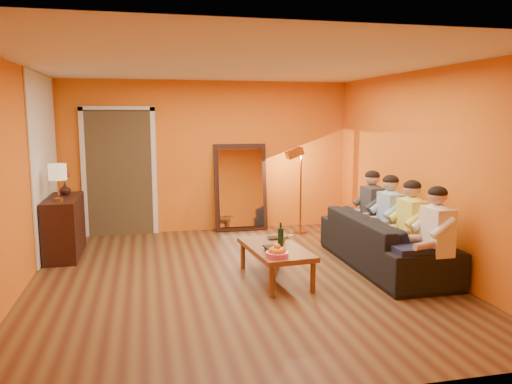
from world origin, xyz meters
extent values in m
cube|color=brown|center=(0.00, 0.00, 0.00)|extent=(5.00, 5.50, 0.00)
cube|color=white|center=(0.00, 0.00, 2.60)|extent=(5.00, 5.50, 0.00)
cube|color=orange|center=(0.00, 2.75, 1.30)|extent=(5.00, 0.00, 2.60)
cube|color=orange|center=(-2.50, 0.00, 1.30)|extent=(0.00, 5.50, 2.60)
cube|color=orange|center=(2.50, 0.00, 1.30)|extent=(0.00, 5.50, 2.60)
cube|color=white|center=(-2.48, 1.75, 1.30)|extent=(0.02, 1.90, 2.58)
cube|color=#3F2D19|center=(-1.50, 2.83, 1.05)|extent=(1.06, 0.30, 2.10)
cube|color=white|center=(-2.07, 2.71, 1.05)|extent=(0.08, 0.06, 2.20)
cube|color=white|center=(-0.93, 2.71, 1.05)|extent=(0.08, 0.06, 2.20)
cube|color=white|center=(-1.50, 2.71, 2.12)|extent=(1.22, 0.06, 0.08)
cube|color=black|center=(0.55, 2.63, 0.76)|extent=(0.92, 0.27, 1.51)
cube|color=white|center=(0.55, 2.59, 0.76)|extent=(0.78, 0.21, 1.35)
cube|color=black|center=(-2.24, 1.55, 0.42)|extent=(0.44, 1.18, 0.85)
imported|color=black|center=(2.00, 0.04, 0.35)|extent=(2.37, 0.93, 0.69)
cylinder|color=black|center=(0.49, -0.22, 0.58)|extent=(0.07, 0.07, 0.31)
imported|color=#B27F3F|center=(0.56, -0.05, 0.47)|extent=(0.12, 0.12, 0.09)
imported|color=black|center=(0.62, 0.18, 0.43)|extent=(0.40, 0.31, 0.03)
imported|color=black|center=(0.26, -0.37, 0.43)|extent=(0.22, 0.27, 0.02)
imported|color=#A9131A|center=(0.27, -0.36, 0.45)|extent=(0.19, 0.24, 0.02)
imported|color=black|center=(0.26, -0.38, 0.47)|extent=(0.18, 0.23, 0.02)
imported|color=black|center=(-2.24, 1.80, 0.94)|extent=(0.17, 0.17, 0.17)
camera|label=1|loc=(-1.08, -5.89, 2.00)|focal=35.00mm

